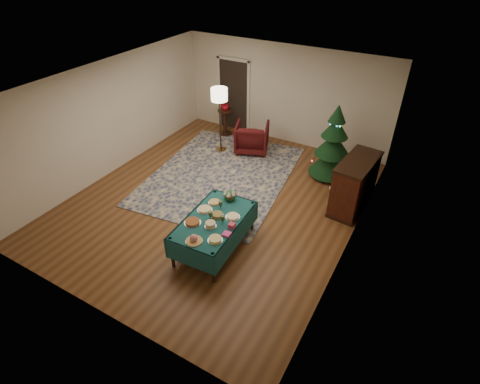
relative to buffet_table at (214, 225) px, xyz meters
The scene contains 24 objects.
room_shell 1.74m from the buffet_table, 120.89° to the left, with size 7.00×7.00×7.00m.
doorway 5.39m from the buffet_table, 116.46° to the left, with size 1.08×0.04×2.16m.
rug 2.66m from the buffet_table, 119.43° to the left, with size 3.20×4.20×0.02m, color #14214C.
buffet_table is the anchor object (origin of this frame).
platter_0 0.70m from the buffet_table, 87.25° to the right, with size 0.30×0.30×0.15m.
platter_1 0.60m from the buffet_table, 54.57° to the right, with size 0.26×0.26×0.06m.
platter_2 0.42m from the buffet_table, 135.52° to the right, with size 0.31×0.31×0.05m.
platter_3 0.27m from the buffet_table, 73.26° to the right, with size 0.22×0.22×0.09m.
platter_4 0.37m from the buffet_table, 154.07° to the left, with size 0.29×0.29×0.05m.
platter_5 0.20m from the buffet_table, 86.63° to the left, with size 0.25×0.25×0.06m.
platter_6 0.38m from the buffet_table, 40.25° to the left, with size 0.27×0.27×0.04m.
platter_7 0.53m from the buffet_table, 121.05° to the left, with size 0.25×0.25×0.04m.
goblet_0 0.43m from the buffet_table, 101.87° to the left, with size 0.07×0.07×0.16m.
goblet_1 0.29m from the buffet_table, ahead, with size 0.07×0.07×0.16m.
goblet_2 0.23m from the buffet_table, behind, with size 0.07×0.07×0.16m.
napkin_stack 0.52m from the buffet_table, 29.88° to the right, with size 0.14×0.14×0.04m, color #E53F97.
gift_box 0.45m from the buffet_table, ahead, with size 0.11×0.11×0.09m, color #CE3958.
centerpiece 0.72m from the buffet_table, 95.01° to the left, with size 0.24×0.24×0.28m.
armchair 3.97m from the buffet_table, 107.87° to the left, with size 0.86×0.81×0.89m, color #430E0F.
floor_lamp 4.03m from the buffet_table, 120.35° to the left, with size 0.43×0.43×1.77m.
side_table 4.92m from the buffet_table, 119.07° to the left, with size 0.43×0.43×0.77m.
potted_plant 4.93m from the buffet_table, 119.07° to the left, with size 0.23×0.40×0.23m, color #B80D1E.
christmas_tree 3.76m from the buffet_table, 73.52° to the left, with size 1.04×1.04×1.86m.
piano 3.21m from the buffet_table, 53.51° to the left, with size 0.76×1.41×1.17m.
Camera 1 is at (3.86, -5.74, 5.03)m, focal length 28.00 mm.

